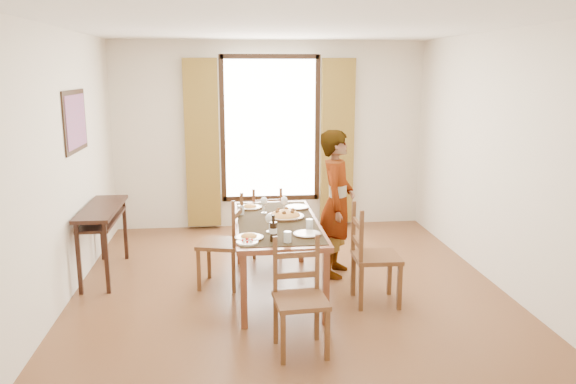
{
  "coord_description": "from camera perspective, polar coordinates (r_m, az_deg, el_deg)",
  "views": [
    {
      "loc": [
        -0.61,
        -5.64,
        2.29
      ],
      "look_at": [
        0.02,
        0.23,
        1.0
      ],
      "focal_mm": 35.0,
      "sensor_mm": 36.0,
      "label": 1
    }
  ],
  "objects": [
    {
      "name": "wine_bottle",
      "position": [
        5.11,
        -1.5,
        -3.68
      ],
      "size": [
        0.07,
        0.07,
        0.25
      ],
      "primitive_type": null,
      "color": "black",
      "rests_on": "dining_table"
    },
    {
      "name": "wine_glass_a",
      "position": [
        5.41,
        -1.9,
        -3.13
      ],
      "size": [
        0.08,
        0.08,
        0.18
      ],
      "primitive_type": null,
      "color": "white",
      "rests_on": "dining_table"
    },
    {
      "name": "ground",
      "position": [
        6.11,
        0.06,
        -9.66
      ],
      "size": [
        5.0,
        5.0,
        0.0
      ],
      "primitive_type": "plane",
      "color": "#482316",
      "rests_on": "ground"
    },
    {
      "name": "tumbler_c",
      "position": [
        5.1,
        -0.04,
        -4.58
      ],
      "size": [
        0.07,
        0.07,
        0.1
      ],
      "primitive_type": "cylinder",
      "color": "silver",
      "rests_on": "dining_table"
    },
    {
      "name": "pasta_platter",
      "position": [
        5.93,
        -0.29,
        -2.16
      ],
      "size": [
        0.4,
        0.4,
        0.1
      ],
      "primitive_type": null,
      "color": "#B03D16",
      "rests_on": "dining_table"
    },
    {
      "name": "plate_sw",
      "position": [
        5.23,
        -3.98,
        -4.45
      ],
      "size": [
        0.27,
        0.27,
        0.05
      ],
      "primitive_type": null,
      "color": "silver",
      "rests_on": "dining_table"
    },
    {
      "name": "plate_ne",
      "position": [
        6.35,
        0.94,
        -1.4
      ],
      "size": [
        0.27,
        0.27,
        0.05
      ],
      "primitive_type": null,
      "color": "silver",
      "rests_on": "dining_table"
    },
    {
      "name": "caprese_plate",
      "position": [
        5.1,
        -4.16,
        -4.97
      ],
      "size": [
        0.2,
        0.2,
        0.04
      ],
      "primitive_type": null,
      "color": "silver",
      "rests_on": "dining_table"
    },
    {
      "name": "chair_north",
      "position": [
        7.03,
        -2.27,
        -3.19
      ],
      "size": [
        0.42,
        0.42,
        0.88
      ],
      "rotation": [
        0.0,
        0.0,
        3.23
      ],
      "color": "brown",
      "rests_on": "ground"
    },
    {
      "name": "chair_west",
      "position": [
        6.06,
        -6.56,
        -5.33
      ],
      "size": [
        0.54,
        0.54,
        0.99
      ],
      "rotation": [
        0.0,
        0.0,
        -1.83
      ],
      "color": "brown",
      "rests_on": "ground"
    },
    {
      "name": "dining_table",
      "position": [
        5.83,
        -1.16,
        -3.61
      ],
      "size": [
        0.86,
        1.85,
        0.76
      ],
      "color": "brown",
      "rests_on": "ground"
    },
    {
      "name": "plate_nw",
      "position": [
        6.35,
        -3.89,
        -1.42
      ],
      "size": [
        0.27,
        0.27,
        0.05
      ],
      "primitive_type": null,
      "color": "silver",
      "rests_on": "dining_table"
    },
    {
      "name": "wine_glass_b",
      "position": [
        6.13,
        -0.38,
        -1.27
      ],
      "size": [
        0.08,
        0.08,
        0.18
      ],
      "primitive_type": null,
      "color": "white",
      "rests_on": "dining_table"
    },
    {
      "name": "tumbler_a",
      "position": [
        5.52,
        2.2,
        -3.27
      ],
      "size": [
        0.07,
        0.07,
        0.1
      ],
      "primitive_type": "cylinder",
      "color": "silver",
      "rests_on": "dining_table"
    },
    {
      "name": "room_shell",
      "position": [
        5.84,
        -0.12,
        4.98
      ],
      "size": [
        4.6,
        5.1,
        2.74
      ],
      "color": "beige",
      "rests_on": "ground"
    },
    {
      "name": "wine_glass_c",
      "position": [
        6.11,
        -2.46,
        -1.32
      ],
      "size": [
        0.08,
        0.08,
        0.18
      ],
      "primitive_type": null,
      "color": "white",
      "rests_on": "dining_table"
    },
    {
      "name": "plate_se",
      "position": [
        5.33,
        1.98,
        -4.11
      ],
      "size": [
        0.27,
        0.27,
        0.05
      ],
      "primitive_type": null,
      "color": "silver",
      "rests_on": "dining_table"
    },
    {
      "name": "chair_east",
      "position": [
        5.65,
        8.61,
        -6.65
      ],
      "size": [
        0.45,
        0.45,
        1.0
      ],
      "rotation": [
        0.0,
        0.0,
        1.54
      ],
      "color": "brown",
      "rests_on": "ground"
    },
    {
      "name": "chair_south",
      "position": [
        4.69,
        1.22,
        -10.91
      ],
      "size": [
        0.45,
        0.45,
        0.95
      ],
      "rotation": [
        0.0,
        0.0,
        0.08
      ],
      "color": "brown",
      "rests_on": "ground"
    },
    {
      "name": "tumbler_b",
      "position": [
        6.09,
        -4.8,
        -1.82
      ],
      "size": [
        0.07,
        0.07,
        0.1
      ],
      "primitive_type": "cylinder",
      "color": "silver",
      "rests_on": "dining_table"
    },
    {
      "name": "man",
      "position": [
        6.29,
        4.99,
        -1.18
      ],
      "size": [
        0.85,
        0.78,
        1.65
      ],
      "primitive_type": "imported",
      "rotation": [
        0.0,
        0.0,
        1.23
      ],
      "color": "gray",
      "rests_on": "ground"
    },
    {
      "name": "console_table",
      "position": [
        6.59,
        -18.37,
        -2.41
      ],
      "size": [
        0.38,
        1.2,
        0.8
      ],
      "color": "black",
      "rests_on": "ground"
    }
  ]
}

